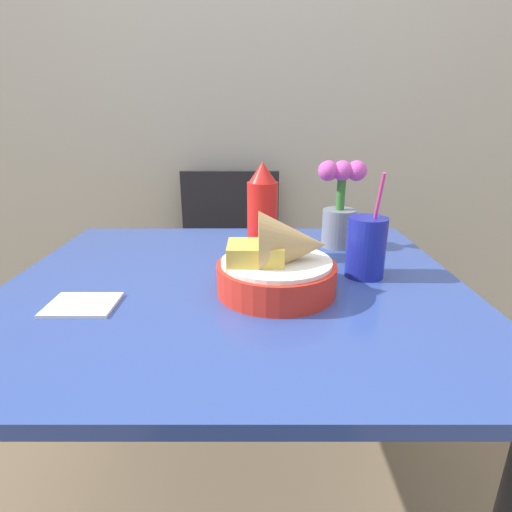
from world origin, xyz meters
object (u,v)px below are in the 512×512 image
object	(u,v)px
ketchup_bottle	(264,213)
drink_cup	(367,249)
food_basket	(282,264)
flower_vase	(341,208)
chair_far_window	(231,258)

from	to	relation	value
ketchup_bottle	drink_cup	xyz separation A→B (m)	(0.22, -0.12, -0.05)
food_basket	drink_cup	world-z (taller)	drink_cup
ketchup_bottle	flower_vase	xyz separation A→B (m)	(0.20, 0.09, -0.01)
drink_cup	flower_vase	bearing A→B (deg)	94.40
chair_far_window	food_basket	xyz separation A→B (m)	(0.15, -0.82, 0.28)
chair_far_window	ketchup_bottle	size ratio (longest dim) A/B	3.73
chair_far_window	ketchup_bottle	distance (m)	0.71
ketchup_bottle	flower_vase	world-z (taller)	ketchup_bottle
food_basket	drink_cup	size ratio (longest dim) A/B	1.03
chair_far_window	flower_vase	size ratio (longest dim) A/B	3.83
food_basket	flower_vase	xyz separation A→B (m)	(0.17, 0.29, 0.05)
food_basket	ketchup_bottle	size ratio (longest dim) A/B	1.01
drink_cup	flower_vase	world-z (taller)	drink_cup
drink_cup	flower_vase	xyz separation A→B (m)	(-0.02, 0.21, 0.04)
food_basket	drink_cup	distance (m)	0.20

